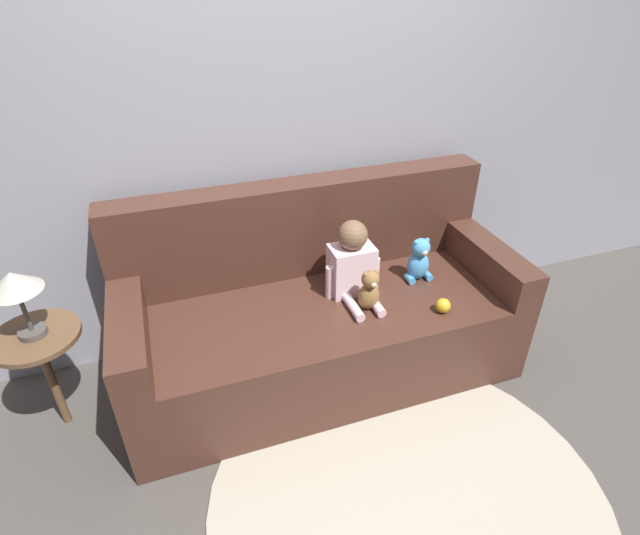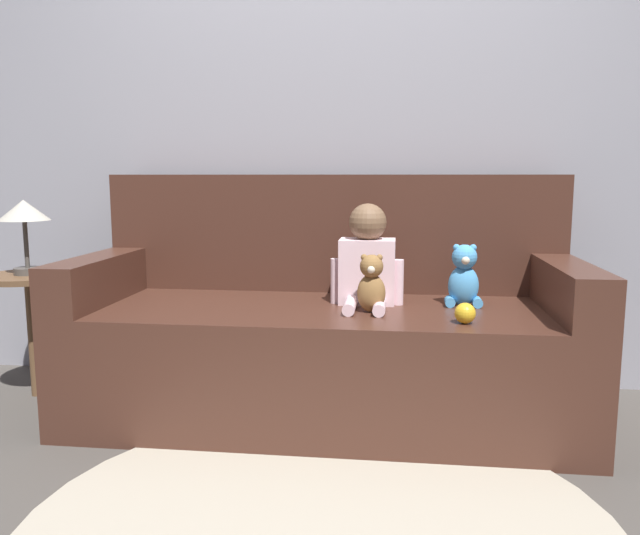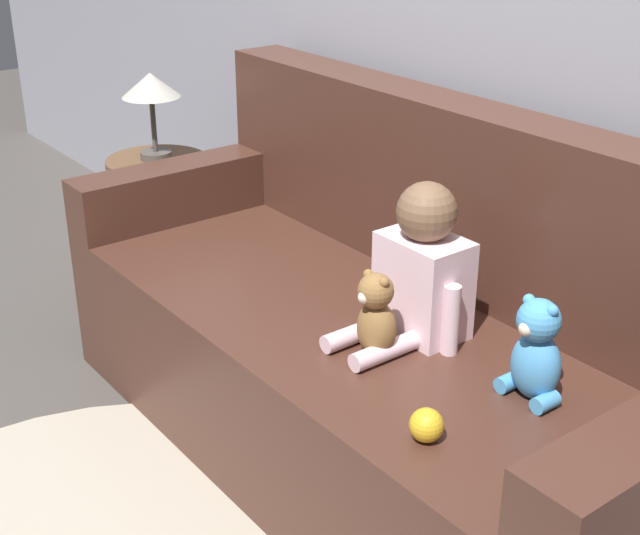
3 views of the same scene
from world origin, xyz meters
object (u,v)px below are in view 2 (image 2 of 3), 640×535
(toy_ball, at_px, (465,313))
(couch, at_px, (326,332))
(plush_toy_side, at_px, (464,277))
(side_table, at_px, (27,252))
(teddy_bear_brown, at_px, (371,284))
(person_baby, at_px, (367,262))

(toy_ball, bearing_deg, couch, 147.22)
(plush_toy_side, bearing_deg, couch, 176.41)
(plush_toy_side, xyz_separation_m, toy_ball, (-0.02, -0.31, -0.08))
(plush_toy_side, height_order, side_table, side_table)
(couch, distance_m, teddy_bear_brown, 0.37)
(person_baby, height_order, plush_toy_side, person_baby)
(couch, relative_size, teddy_bear_brown, 9.07)
(toy_ball, bearing_deg, teddy_bear_brown, 156.37)
(teddy_bear_brown, bearing_deg, side_table, 172.23)
(couch, height_order, teddy_bear_brown, couch)
(couch, distance_m, toy_ball, 0.66)
(teddy_bear_brown, xyz_separation_m, toy_ball, (0.34, -0.15, -0.07))
(couch, relative_size, side_table, 2.29)
(couch, distance_m, plush_toy_side, 0.62)
(plush_toy_side, relative_size, toy_ball, 3.35)
(toy_ball, bearing_deg, side_table, 169.20)
(person_baby, relative_size, toy_ball, 5.47)
(teddy_bear_brown, distance_m, side_table, 1.56)
(couch, relative_size, toy_ball, 27.30)
(teddy_bear_brown, xyz_separation_m, side_table, (-1.54, 0.21, 0.08))
(side_table, bearing_deg, plush_toy_side, -1.47)
(couch, xyz_separation_m, person_baby, (0.17, -0.03, 0.31))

